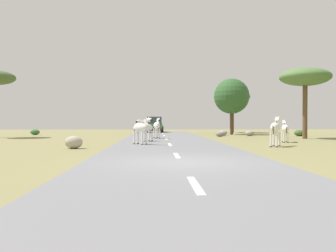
{
  "coord_description": "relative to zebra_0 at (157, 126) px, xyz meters",
  "views": [
    {
      "loc": [
        -0.88,
        -10.95,
        1.3
      ],
      "look_at": [
        -0.24,
        7.09,
        1.05
      ],
      "focal_mm": 38.37,
      "sensor_mm": 36.0,
      "label": 1
    }
  ],
  "objects": [
    {
      "name": "ground_plane",
      "position": [
        0.76,
        -15.0,
        -0.95
      ],
      "size": [
        90.0,
        90.0,
        0.0
      ],
      "primitive_type": "plane",
      "color": "olive"
    },
    {
      "name": "road",
      "position": [
        0.66,
        -15.0,
        -0.93
      ],
      "size": [
        6.0,
        64.0,
        0.05
      ],
      "primitive_type": "cube",
      "color": "slate",
      "rests_on": "ground_plane"
    },
    {
      "name": "lane_markings",
      "position": [
        0.66,
        -16.0,
        -0.9
      ],
      "size": [
        0.16,
        56.0,
        0.01
      ],
      "color": "silver",
      "rests_on": "road"
    },
    {
      "name": "zebra_0",
      "position": [
        0.0,
        0.0,
        0.0
      ],
      "size": [
        0.62,
        1.59,
        1.52
      ],
      "rotation": [
        0.0,
        0.0,
        3.35
      ],
      "color": "silver",
      "rests_on": "road"
    },
    {
      "name": "zebra_1",
      "position": [
        -0.88,
        -6.74,
        -0.02
      ],
      "size": [
        1.22,
        1.3,
        1.49
      ],
      "rotation": [
        0.0,
        0.0,
        3.88
      ],
      "color": "silver",
      "rests_on": "road"
    },
    {
      "name": "zebra_2",
      "position": [
        -0.7,
        -3.78,
        -0.08
      ],
      "size": [
        1.17,
        1.18,
        1.39
      ],
      "rotation": [
        0.0,
        0.0,
        2.36
      ],
      "color": "silver",
      "rests_on": "road"
    },
    {
      "name": "zebra_3",
      "position": [
        7.8,
        -4.37,
        -0.11
      ],
      "size": [
        0.57,
        1.48,
        1.41
      ],
      "rotation": [
        0.0,
        0.0,
        6.08
      ],
      "color": "silver",
      "rests_on": "ground_plane"
    },
    {
      "name": "zebra_4",
      "position": [
        5.98,
        -7.98,
        -0.01
      ],
      "size": [
        1.04,
        1.55,
        1.59
      ],
      "rotation": [
        0.0,
        0.0,
        5.78
      ],
      "color": "silver",
      "rests_on": "ground_plane"
    },
    {
      "name": "car_0",
      "position": [
        -0.23,
        14.62,
        -0.11
      ],
      "size": [
        2.03,
        4.34,
        1.74
      ],
      "rotation": [
        0.0,
        0.0,
        3.14
      ],
      "color": "#476B38",
      "rests_on": "road"
    },
    {
      "name": "tree_0",
      "position": [
        8.46,
        13.65,
        3.01
      ],
      "size": [
        3.91,
        3.91,
        4.69
      ],
      "color": "#4C3823",
      "rests_on": "ground_plane"
    },
    {
      "name": "tree_1",
      "position": [
        10.95,
        0.16,
        3.54
      ],
      "size": [
        3.72,
        3.72,
        5.21
      ],
      "color": "brown",
      "rests_on": "ground_plane"
    },
    {
      "name": "tree_2",
      "position": [
        7.22,
        8.29,
        2.73
      ],
      "size": [
        3.39,
        3.39,
        5.39
      ],
      "color": "#4C3823",
      "rests_on": "ground_plane"
    },
    {
      "name": "bush_0",
      "position": [
        12.34,
        4.56,
        -0.68
      ],
      "size": [
        0.92,
        0.83,
        0.55
      ],
      "primitive_type": "ellipsoid",
      "color": "#425B2D",
      "rests_on": "ground_plane"
    },
    {
      "name": "bush_1",
      "position": [
        -11.48,
        8.34,
        -0.69
      ],
      "size": [
        0.86,
        0.78,
        0.52
      ],
      "primitive_type": "ellipsoid",
      "color": "#386633",
      "rests_on": "ground_plane"
    },
    {
      "name": "rock_0",
      "position": [
        5.29,
        3.76,
        -0.75
      ],
      "size": [
        0.7,
        0.57,
        0.41
      ],
      "primitive_type": "ellipsoid",
      "color": "gray",
      "rests_on": "ground_plane"
    },
    {
      "name": "rock_1",
      "position": [
        8.18,
        5.28,
        -0.72
      ],
      "size": [
        0.8,
        0.64,
        0.46
      ],
      "primitive_type": "ellipsoid",
      "color": "gray",
      "rests_on": "ground_plane"
    },
    {
      "name": "rock_3",
      "position": [
        5.91,
        5.81,
        -0.71
      ],
      "size": [
        0.79,
        0.77,
        0.49
      ],
      "primitive_type": "ellipsoid",
      "color": "gray",
      "rests_on": "ground_plane"
    },
    {
      "name": "rock_4",
      "position": [
        -3.96,
        -8.94,
        -0.65
      ],
      "size": [
        0.83,
        0.67,
        0.6
      ],
      "primitive_type": "ellipsoid",
      "color": "#A89E8C",
      "rests_on": "ground_plane"
    }
  ]
}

